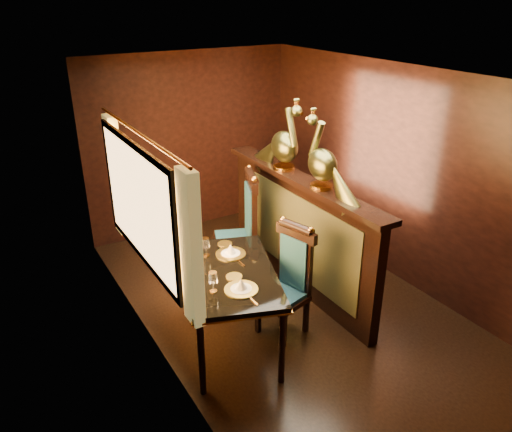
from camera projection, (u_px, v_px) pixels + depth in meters
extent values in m
plane|color=black|center=(288.00, 305.00, 5.56)|extent=(5.00, 5.00, 0.00)
cube|color=black|center=(190.00, 143.00, 6.99)|extent=(3.00, 0.04, 2.50)
cube|color=black|center=(150.00, 237.00, 4.34)|extent=(0.04, 5.00, 2.50)
cube|color=black|center=(399.00, 176.00, 5.74)|extent=(0.04, 5.00, 2.50)
cube|color=beige|center=(296.00, 75.00, 4.53)|extent=(3.00, 5.00, 0.04)
cube|color=#FFC672|center=(137.00, 204.00, 4.49)|extent=(0.01, 1.70, 1.05)
cube|color=gold|center=(191.00, 250.00, 3.80)|extent=(0.10, 0.22, 1.30)
cube|color=gold|center=(116.00, 176.00, 5.32)|extent=(0.10, 0.22, 1.30)
cylinder|color=orange|center=(138.00, 133.00, 4.26)|extent=(0.03, 2.20, 0.03)
cube|color=black|center=(299.00, 236.00, 5.68)|extent=(0.12, 2.60, 1.30)
cube|color=#3E381C|center=(294.00, 234.00, 5.63)|extent=(0.02, 2.20, 0.95)
cube|color=black|center=(301.00, 180.00, 5.40)|extent=(0.26, 2.70, 0.06)
cube|color=black|center=(230.00, 273.00, 4.65)|extent=(1.23, 1.56, 0.04)
cube|color=orange|center=(230.00, 276.00, 4.66)|extent=(1.25, 1.59, 0.02)
cylinder|color=black|center=(202.00, 358.00, 4.20)|extent=(0.06, 0.06, 0.76)
cylinder|color=black|center=(282.00, 347.00, 4.33)|extent=(0.06, 0.06, 0.76)
cylinder|color=black|center=(189.00, 281.00, 5.31)|extent=(0.06, 0.06, 0.76)
cylinder|color=black|center=(254.00, 274.00, 5.44)|extent=(0.06, 0.06, 0.76)
cylinder|color=gold|center=(241.00, 289.00, 4.35)|extent=(0.30, 0.30, 0.01)
cone|color=white|center=(241.00, 284.00, 4.33)|extent=(0.11, 0.11, 0.10)
cylinder|color=gold|center=(231.00, 254.00, 4.94)|extent=(0.30, 0.30, 0.01)
cone|color=white|center=(231.00, 249.00, 4.91)|extent=(0.11, 0.11, 0.10)
cylinder|color=silver|center=(200.00, 273.00, 4.55)|extent=(0.03, 0.03, 0.06)
cylinder|color=silver|center=(196.00, 271.00, 4.58)|extent=(0.03, 0.03, 0.06)
cube|color=black|center=(283.00, 298.00, 4.98)|extent=(0.51, 0.51, 0.05)
cube|color=navy|center=(283.00, 295.00, 4.96)|extent=(0.46, 0.46, 0.05)
cube|color=navy|center=(295.00, 261.00, 4.95)|extent=(0.12, 0.32, 0.54)
cube|color=black|center=(284.00, 331.00, 4.84)|extent=(0.05, 0.05, 0.37)
cube|color=black|center=(306.00, 316.00, 5.07)|extent=(0.05, 0.05, 0.37)
cube|color=black|center=(258.00, 316.00, 5.06)|extent=(0.05, 0.05, 0.37)
cube|color=black|center=(281.00, 302.00, 5.29)|extent=(0.05, 0.05, 0.37)
sphere|color=orange|center=(311.00, 230.00, 4.67)|extent=(0.06, 0.06, 0.06)
sphere|color=orange|center=(283.00, 219.00, 4.89)|extent=(0.06, 0.06, 0.06)
cube|color=black|center=(234.00, 243.00, 5.95)|extent=(0.62, 0.62, 0.06)
cube|color=navy|center=(234.00, 239.00, 5.93)|extent=(0.56, 0.56, 0.05)
cube|color=navy|center=(252.00, 211.00, 5.81)|extent=(0.17, 0.36, 0.61)
cube|color=black|center=(220.00, 270.00, 5.84)|extent=(0.05, 0.05, 0.43)
cube|color=black|center=(253.00, 267.00, 5.90)|extent=(0.05, 0.05, 0.43)
cube|color=black|center=(217.00, 254.00, 6.20)|extent=(0.05, 0.05, 0.43)
cube|color=black|center=(249.00, 252.00, 6.26)|extent=(0.05, 0.05, 0.43)
sphere|color=orange|center=(254.00, 179.00, 5.44)|extent=(0.07, 0.07, 0.07)
sphere|color=orange|center=(249.00, 168.00, 5.80)|extent=(0.07, 0.07, 0.07)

